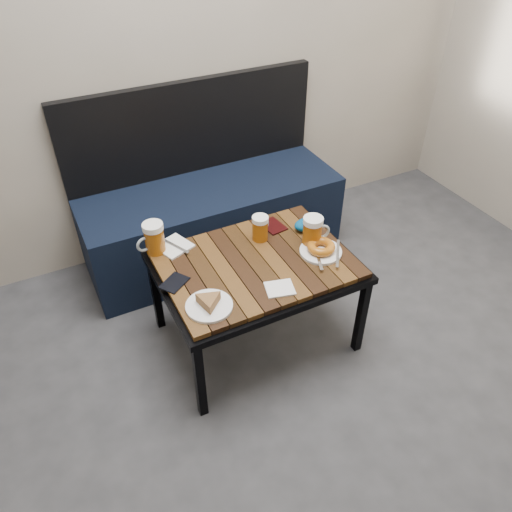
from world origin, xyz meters
name	(u,v)px	position (x,y,z in m)	size (l,w,h in m)	color
bench	(211,213)	(0.24, 1.76, 0.27)	(1.40, 0.50, 0.95)	black
cafe_table	(256,269)	(0.17, 1.05, 0.43)	(0.84, 0.62, 0.47)	black
beer_mug_left	(154,238)	(-0.19, 1.31, 0.54)	(0.14, 0.10, 0.14)	#994E0C
beer_mug_centre	(260,228)	(0.26, 1.19, 0.53)	(0.11, 0.10, 0.12)	#994E0C
beer_mug_right	(313,231)	(0.45, 1.05, 0.54)	(0.13, 0.09, 0.14)	#994E0C
plate_pie	(209,303)	(-0.12, 0.89, 0.49)	(0.18, 0.18, 0.05)	white
plate_bagel	(321,249)	(0.45, 0.98, 0.49)	(0.21, 0.23, 0.05)	white
napkin_left	(174,246)	(-0.11, 1.31, 0.48)	(0.17, 0.17, 0.01)	white
napkin_right	(280,288)	(0.18, 0.85, 0.48)	(0.13, 0.12, 0.01)	white
passport_navy	(175,283)	(-0.19, 1.08, 0.47)	(0.08, 0.11, 0.01)	black
passport_burgundy	(273,226)	(0.36, 1.25, 0.47)	(0.09, 0.12, 0.01)	black
knit_pouch	(308,224)	(0.49, 1.16, 0.50)	(0.13, 0.08, 0.06)	navy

